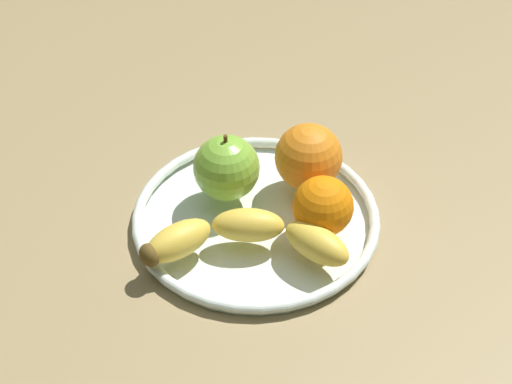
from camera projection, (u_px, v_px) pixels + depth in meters
ground_plane at (256, 235)px, 87.50cm from camera, size 166.85×166.85×4.00cm
fruit_bowl at (256, 217)px, 85.54cm from camera, size 28.15×28.15×1.80cm
banana at (244, 237)px, 79.38cm from camera, size 23.12×9.09×3.71cm
apple at (227, 168)px, 84.78cm from camera, size 7.59×7.59×8.39cm
orange_center at (308, 157)px, 86.03cm from camera, size 7.83×7.83×7.83cm
orange_back_right at (323, 206)px, 80.75cm from camera, size 6.66×6.66×6.66cm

